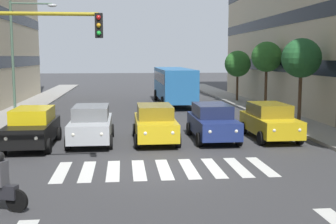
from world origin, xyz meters
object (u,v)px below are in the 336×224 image
object	(u,v)px
car_2	(155,123)
bus_behind_traffic	(174,82)
car_0	(270,121)
street_tree_1	(301,58)
car_3	(91,124)
car_1	(212,122)
car_4	(33,127)
street_tree_2	(267,57)
street_lamp_right	(20,48)
street_tree_3	(238,64)

from	to	relation	value
car_2	bus_behind_traffic	bearing A→B (deg)	-99.99
car_0	street_tree_1	xyz separation A→B (m)	(-3.05, -3.63, 3.00)
car_3	street_tree_1	bearing A→B (deg)	-162.09
car_1	car_4	world-z (taller)	same
street_tree_1	car_3	bearing A→B (deg)	17.91
car_4	street_tree_2	bearing A→B (deg)	-142.09
car_1	car_3	world-z (taller)	same
car_1	car_3	xyz separation A→B (m)	(5.74, 0.11, 0.00)
car_2	car_1	bearing A→B (deg)	-177.97
car_2	car_4	xyz separation A→B (m)	(5.49, 0.61, 0.00)
street_lamp_right	bus_behind_traffic	bearing A→B (deg)	-141.25
car_3	car_0	bearing A→B (deg)	-179.13
street_tree_1	car_4	bearing A→B (deg)	17.10
street_tree_1	car_0	bearing A→B (deg)	49.97
car_0	street_tree_2	distance (m)	11.51
car_1	street_tree_2	xyz separation A→B (m)	(-6.24, -10.58, 3.06)
car_0	car_3	world-z (taller)	same
car_1	street_lamp_right	bearing A→B (deg)	-34.58
car_4	street_tree_1	size ratio (longest dim) A/B	0.91
street_tree_3	street_tree_1	bearing A→B (deg)	90.43
car_4	street_lamp_right	bearing A→B (deg)	-74.35
car_4	street_lamp_right	xyz separation A→B (m)	(2.22, -7.94, 3.64)
car_0	car_1	distance (m)	2.84
street_tree_2	car_3	bearing A→B (deg)	41.77
car_4	street_tree_1	distance (m)	15.10
car_4	bus_behind_traffic	world-z (taller)	bus_behind_traffic
street_lamp_right	street_tree_3	size ratio (longest dim) A/B	1.65
car_0	car_4	distance (m)	11.12
car_3	street_tree_3	bearing A→B (deg)	-124.23
street_tree_1	street_tree_3	distance (m)	13.19
car_3	street_tree_3	world-z (taller)	street_tree_3
car_4	street_tree_3	bearing A→B (deg)	-128.70
car_4	bus_behind_traffic	xyz separation A→B (m)	(-8.26, -16.35, 0.97)
car_3	car_4	xyz separation A→B (m)	(2.52, 0.60, 0.00)
bus_behind_traffic	street_lamp_right	distance (m)	13.70
car_0	car_4	world-z (taller)	same
car_1	car_0	bearing A→B (deg)	-179.67
car_0	car_4	size ratio (longest dim) A/B	1.00
car_0	car_3	xyz separation A→B (m)	(8.58, 0.13, 0.00)
car_3	street_tree_1	world-z (taller)	street_tree_1
car_0	car_2	size ratio (longest dim) A/B	1.00
street_lamp_right	street_tree_2	size ratio (longest dim) A/B	1.45
car_1	street_tree_1	xyz separation A→B (m)	(-5.89, -3.64, 3.00)
car_4	car_0	bearing A→B (deg)	-176.26
car_1	street_tree_2	bearing A→B (deg)	-120.52
car_0	bus_behind_traffic	bearing A→B (deg)	-79.69
car_3	street_lamp_right	xyz separation A→B (m)	(4.75, -7.34, 3.64)
car_2	street_tree_2	world-z (taller)	street_tree_2
car_3	car_4	size ratio (longest dim) A/B	1.00
street_tree_2	car_2	bearing A→B (deg)	49.85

